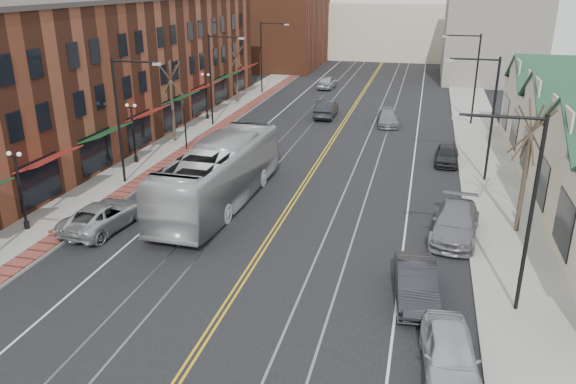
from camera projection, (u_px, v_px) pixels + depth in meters
The scene contains 30 objects.
ground at pixel (192, 359), 19.84m from camera, with size 160.00×160.00×0.00m, color black.
sidewalk_left at pixel (147, 164), 40.65m from camera, with size 4.00×120.00×0.15m, color gray.
sidewalk_right at pixel (495, 192), 35.27m from camera, with size 4.00×120.00×0.15m, color gray.
building_left at pixel (103, 70), 46.64m from camera, with size 10.00×50.00×11.00m, color #612C1B.
backdrop_left at pixel (274, 19), 84.46m from camera, with size 14.00×18.00×14.00m, color #612C1B.
backdrop_mid at pixel (388, 30), 95.38m from camera, with size 22.00×14.00×9.00m, color beige.
backdrop_right at pixel (492, 37), 73.51m from camera, with size 12.00×16.00×11.00m, color slate.
streetlight_l_1 at pixel (123, 109), 35.05m from camera, with size 3.33×0.25×8.00m.
streetlight_l_2 at pixel (215, 71), 49.57m from camera, with size 3.33×0.25×8.00m.
streetlight_l_3 at pixel (265, 50), 64.09m from camera, with size 3.33×0.25×8.00m.
streetlight_r_0 at pixel (521, 195), 21.02m from camera, with size 3.33×0.25×8.00m.
streetlight_r_1 at pixel (486, 107), 35.54m from camera, with size 3.33×0.25×8.00m.
streetlight_r_2 at pixel (472, 70), 50.06m from camera, with size 3.33×0.25×8.00m.
lamppost_l_1 at pixel (21, 192), 29.18m from camera, with size 0.84×0.28×4.27m.
lamppost_l_2 at pixel (134, 134), 40.07m from camera, with size 0.84×0.28×4.27m.
lamppost_l_3 at pixel (206, 97), 52.78m from camera, with size 0.84×0.28×4.27m.
tree_left_near at pixel (172, 100), 44.98m from camera, with size 1.78×1.37×6.48m.
tree_left_far at pixel (237, 73), 59.59m from camera, with size 1.66×1.28×6.02m.
tree_right_mid at pixel (526, 166), 28.41m from camera, with size 1.90×1.46×6.93m.
manhole_far at pixel (54, 231), 29.55m from camera, with size 0.60×0.60×0.02m, color #592D19.
traffic_signal at pixel (185, 121), 43.16m from camera, with size 0.18×0.15×3.80m.
transit_bus at pixel (220, 174), 32.91m from camera, with size 3.16×13.50×3.76m, color #B3B3B5.
parked_suv at pixel (104, 215), 30.03m from camera, with size 2.48×5.37×1.49m, color #AAAEB1.
parked_car_a at pixel (450, 354), 18.89m from camera, with size 1.81×4.51×1.54m, color #B5B9BD.
parked_car_b at pixel (416, 283), 23.29m from camera, with size 1.63×4.68×1.54m, color black.
parked_car_c at pixel (455, 223), 29.00m from camera, with size 2.26×5.55×1.61m, color slate.
parked_car_d at pixel (447, 155), 40.67m from camera, with size 1.62×4.02×1.37m, color black.
distant_car_left at pixel (326, 109), 54.34m from camera, with size 1.74×4.98×1.64m, color black.
distant_car_right at pixel (388, 118), 51.52m from camera, with size 1.84×4.52×1.31m, color slate.
distant_car_far at pixel (327, 82), 68.75m from camera, with size 1.79×4.46×1.52m, color #AAADB1.
Camera 1 is at (7.24, -15.14, 12.59)m, focal length 35.00 mm.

